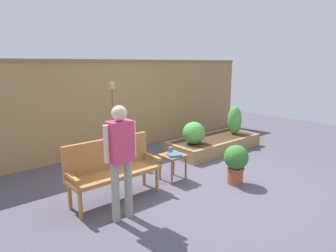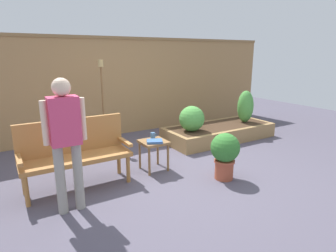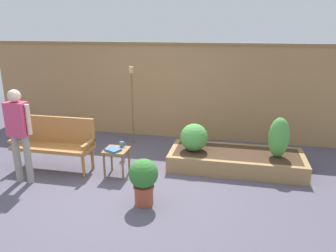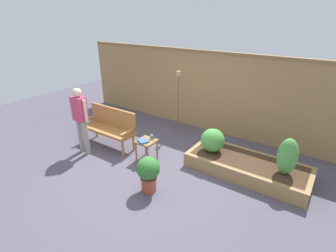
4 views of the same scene
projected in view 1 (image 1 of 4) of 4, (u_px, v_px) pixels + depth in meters
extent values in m
plane|color=#514C5B|center=(197.00, 180.00, 5.28)|extent=(14.00, 14.00, 0.00)
cube|color=#A37A4C|center=(120.00, 107.00, 6.99)|extent=(8.40, 0.10, 2.10)
cube|color=olive|center=(118.00, 61.00, 6.76)|extent=(8.40, 0.14, 0.06)
cylinder|color=#A87038|center=(144.00, 174.00, 5.05)|extent=(0.06, 0.06, 0.40)
cylinder|color=#A87038|center=(157.00, 180.00, 4.78)|extent=(0.06, 0.06, 0.40)
cylinder|color=#A87038|center=(70.00, 196.00, 4.21)|extent=(0.06, 0.06, 0.40)
cylinder|color=#A87038|center=(80.00, 205.00, 3.95)|extent=(0.06, 0.06, 0.40)
cube|color=#A87038|center=(116.00, 174.00, 4.45)|extent=(1.44, 0.48, 0.06)
cube|color=#A87038|center=(108.00, 154.00, 4.55)|extent=(1.44, 0.06, 0.48)
cube|color=#A87038|center=(71.00, 177.00, 3.98)|extent=(0.06, 0.48, 0.04)
cube|color=#A87038|center=(151.00, 156.00, 4.86)|extent=(0.06, 0.48, 0.04)
cylinder|color=olive|center=(174.00, 164.00, 5.50)|extent=(0.04, 0.04, 0.44)
cylinder|color=olive|center=(186.00, 169.00, 5.25)|extent=(0.04, 0.04, 0.44)
cylinder|color=olive|center=(160.00, 168.00, 5.29)|extent=(0.04, 0.04, 0.44)
cylinder|color=olive|center=(172.00, 173.00, 5.04)|extent=(0.04, 0.04, 0.44)
cube|color=olive|center=(173.00, 156.00, 5.22)|extent=(0.40, 0.40, 0.04)
cylinder|color=teal|center=(170.00, 150.00, 5.33)|extent=(0.07, 0.07, 0.10)
torus|color=teal|center=(172.00, 149.00, 5.36)|extent=(0.07, 0.01, 0.07)
cube|color=#38609E|center=(175.00, 155.00, 5.13)|extent=(0.29, 0.27, 0.04)
cylinder|color=#A84C33|center=(235.00, 176.00, 5.13)|extent=(0.27, 0.27, 0.26)
cylinder|color=#A84C33|center=(236.00, 169.00, 5.10)|extent=(0.30, 0.30, 0.04)
sphere|color=#33752D|center=(236.00, 157.00, 5.05)|extent=(0.43, 0.43, 0.43)
cube|color=#997547|center=(229.00, 148.00, 6.78)|extent=(2.40, 0.09, 0.30)
cube|color=#997547|center=(200.00, 140.00, 7.45)|extent=(2.40, 0.09, 0.30)
cube|color=#997547|center=(179.00, 153.00, 6.38)|extent=(0.09, 0.82, 0.30)
cube|color=#997547|center=(242.00, 136.00, 7.85)|extent=(0.09, 0.82, 0.30)
cube|color=#422D1E|center=(214.00, 144.00, 7.12)|extent=(2.22, 0.82, 0.30)
cylinder|color=brown|center=(194.00, 143.00, 6.55)|extent=(0.04, 0.04, 0.06)
sphere|color=#4C9942|center=(194.00, 133.00, 6.50)|extent=(0.50, 0.50, 0.50)
cylinder|color=brown|center=(234.00, 133.00, 7.48)|extent=(0.04, 0.04, 0.06)
ellipsoid|color=#4C9942|center=(235.00, 120.00, 7.41)|extent=(0.35, 0.35, 0.71)
cylinder|color=brown|center=(114.00, 125.00, 6.21)|extent=(0.03, 0.03, 1.56)
cylinder|color=tan|center=(112.00, 86.00, 6.04)|extent=(0.10, 0.10, 0.13)
cylinder|color=gray|center=(128.00, 188.00, 3.97)|extent=(0.11, 0.11, 0.82)
cylinder|color=gray|center=(115.00, 193.00, 3.85)|extent=(0.11, 0.11, 0.82)
cube|color=#D13D66|center=(120.00, 141.00, 3.77)|extent=(0.32, 0.20, 0.54)
cylinder|color=beige|center=(133.00, 139.00, 3.89)|extent=(0.07, 0.07, 0.49)
cylinder|color=beige|center=(106.00, 144.00, 3.64)|extent=(0.07, 0.07, 0.49)
sphere|color=beige|center=(119.00, 113.00, 3.69)|extent=(0.20, 0.20, 0.20)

